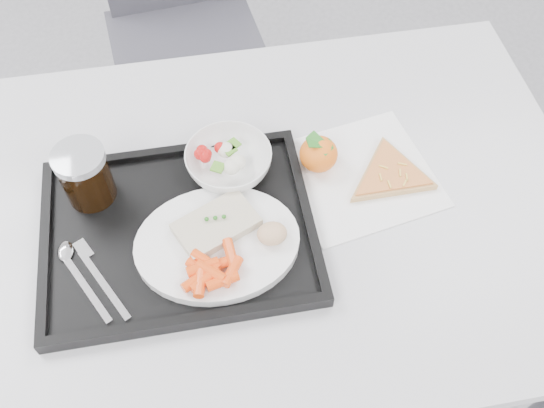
{
  "coord_description": "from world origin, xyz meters",
  "views": [
    {
      "loc": [
        -0.06,
        -0.3,
        1.62
      ],
      "look_at": [
        0.04,
        0.28,
        0.77
      ],
      "focal_mm": 40.0,
      "sensor_mm": 36.0,
      "label": 1
    }
  ],
  "objects": [
    {
      "name": "cola_glass",
      "position": [
        -0.26,
        0.36,
        0.82
      ],
      "size": [
        0.09,
        0.09,
        0.11
      ],
      "color": "black",
      "rests_on": "tray"
    },
    {
      "name": "tangerine",
      "position": [
        0.14,
        0.37,
        0.79
      ],
      "size": [
        0.08,
        0.08,
        0.07
      ],
      "color": "#FFA21A",
      "rests_on": "napkin"
    },
    {
      "name": "pizza_slice",
      "position": [
        0.26,
        0.32,
        0.76
      ],
      "size": [
        0.26,
        0.26,
        0.02
      ],
      "color": "tan",
      "rests_on": "napkin"
    },
    {
      "name": "dinner_plate",
      "position": [
        -0.06,
        0.22,
        0.77
      ],
      "size": [
        0.27,
        0.27,
        0.02
      ],
      "color": "white",
      "rests_on": "tray"
    },
    {
      "name": "tray",
      "position": [
        -0.12,
        0.26,
        0.76
      ],
      "size": [
        0.45,
        0.35,
        0.03
      ],
      "color": "black",
      "rests_on": "table"
    },
    {
      "name": "fish_fillet",
      "position": [
        -0.06,
        0.24,
        0.79
      ],
      "size": [
        0.15,
        0.13,
        0.03
      ],
      "color": "beige",
      "rests_on": "dinner_plate"
    },
    {
      "name": "cutlery",
      "position": [
        -0.28,
        0.21,
        0.77
      ],
      "size": [
        0.12,
        0.16,
        0.01
      ],
      "color": "silver",
      "rests_on": "tray"
    },
    {
      "name": "napkin",
      "position": [
        0.21,
        0.33,
        0.75
      ],
      "size": [
        0.29,
        0.28,
        0.0
      ],
      "color": "white",
      "rests_on": "table"
    },
    {
      "name": "bread_roll",
      "position": [
        0.03,
        0.21,
        0.8
      ],
      "size": [
        0.06,
        0.06,
        0.03
      ],
      "color": "#D6C27C",
      "rests_on": "dinner_plate"
    },
    {
      "name": "salad_bowl",
      "position": [
        -0.02,
        0.37,
        0.79
      ],
      "size": [
        0.15,
        0.15,
        0.05
      ],
      "color": "white",
      "rests_on": "tray"
    },
    {
      "name": "carrot_pile",
      "position": [
        -0.08,
        0.16,
        0.8
      ],
      "size": [
        0.1,
        0.09,
        0.03
      ],
      "color": "#F54912",
      "rests_on": "dinner_plate"
    },
    {
      "name": "table",
      "position": [
        0.0,
        0.3,
        0.68
      ],
      "size": [
        1.2,
        0.8,
        0.75
      ],
      "color": "silver",
      "rests_on": "ground"
    },
    {
      "name": "salad_contents",
      "position": [
        -0.03,
        0.38,
        0.8
      ],
      "size": [
        0.09,
        0.08,
        0.03
      ],
      "color": "red",
      "rests_on": "salad_bowl"
    },
    {
      "name": "chair",
      "position": [
        -0.07,
        1.15,
        0.54
      ],
      "size": [
        0.46,
        0.46,
        0.93
      ],
      "color": "#393840",
      "rests_on": "ground"
    }
  ]
}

